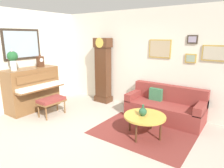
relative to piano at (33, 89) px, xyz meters
The scene contains 12 objects.
ground_plane 2.36m from the piano, 10.77° to the right, with size 6.40×6.00×0.10m, color #B2A899.
wall_left 0.97m from the piano, 131.57° to the right, with size 0.13×4.90×2.80m.
wall_back 3.10m from the piano, 41.28° to the left, with size 5.30×0.13×2.80m.
area_rug 3.35m from the piano, ahead, with size 2.10×1.50×0.01m, color maroon.
piano is the anchor object (origin of this frame).
piano_bench 0.84m from the piano, ahead, with size 0.42×0.70×0.48m.
grandfather_clock 2.14m from the piano, 54.62° to the left, with size 0.52×0.34×2.03m.
couch 3.70m from the piano, 24.82° to the left, with size 1.90×0.80×0.84m.
coffee_table 3.37m from the piano, ahead, with size 0.88×0.88×0.46m.
mantel_clock 0.83m from the piano, 89.62° to the left, with size 0.13×0.18×0.38m.
flower_vase 1.02m from the piano, 89.79° to the right, with size 0.26×0.26×0.58m.
green_jug 3.32m from the piano, ahead, with size 0.17×0.17×0.24m.
Camera 1 is at (2.79, -2.67, 2.08)m, focal length 31.62 mm.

